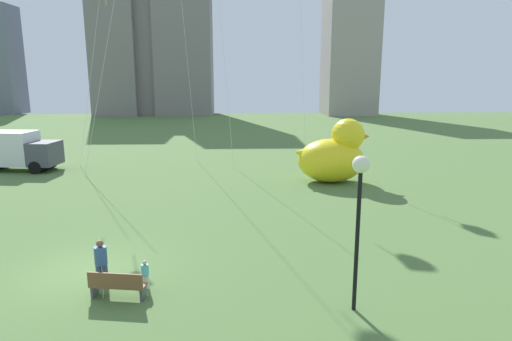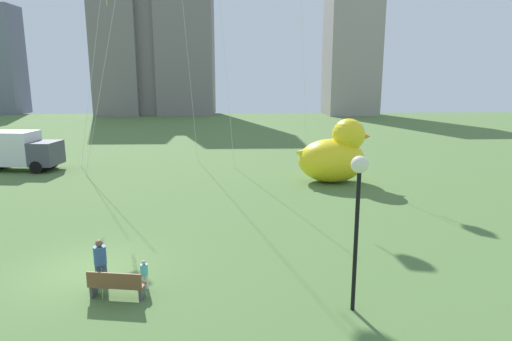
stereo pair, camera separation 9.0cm
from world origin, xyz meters
TOP-DOWN VIEW (x-y plane):
  - ground_plane at (0.00, 0.00)m, footprint 140.00×140.00m
  - park_bench at (1.67, -2.02)m, footprint 1.76×0.71m
  - person_adult at (0.98, -1.19)m, footprint 0.39×0.39m
  - person_child at (2.39, -1.39)m, footprint 0.24×0.24m
  - giant_inflatable_duck at (11.59, 12.95)m, footprint 4.95×3.18m
  - lamppost at (8.69, -2.94)m, footprint 0.48×0.48m
  - box_truck at (-10.82, 17.51)m, footprint 6.26×2.94m
  - city_skyline at (-6.40, 68.33)m, footprint 75.26×12.17m

SIDE VIEW (x-z plane):
  - ground_plane at x=0.00m, z-range 0.00..0.00m
  - park_bench at x=1.67m, z-range 0.03..0.93m
  - person_child at x=2.39m, z-range 0.05..1.01m
  - person_adult at x=0.98m, z-range 0.08..1.68m
  - box_truck at x=-10.82m, z-range 0.02..2.87m
  - giant_inflatable_duck at x=11.59m, z-range -0.31..3.80m
  - lamppost at x=8.69m, z-range 1.25..5.80m
  - city_skyline at x=-6.40m, z-range -2.23..27.44m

